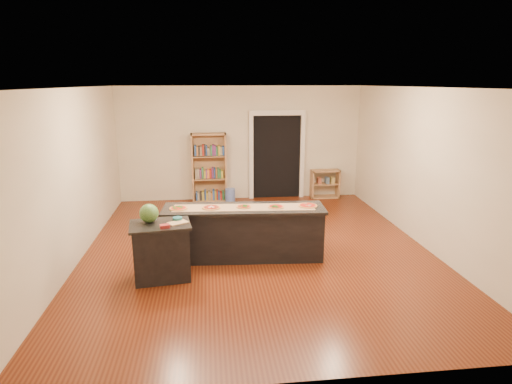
{
  "coord_description": "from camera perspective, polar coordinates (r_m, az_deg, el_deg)",
  "views": [
    {
      "loc": [
        -0.83,
        -7.06,
        2.89
      ],
      "look_at": [
        0.0,
        0.2,
        1.0
      ],
      "focal_mm": 30.0,
      "sensor_mm": 36.0,
      "label": 1
    }
  ],
  "objects": [
    {
      "name": "watermelon",
      "position": [
        6.51,
        -14.08,
        -2.77
      ],
      "size": [
        0.28,
        0.28,
        0.28
      ],
      "primitive_type": "sphere",
      "color": "#144214",
      "rests_on": "side_counter"
    },
    {
      "name": "pizza_d",
      "position": [
        7.05,
        2.69,
        -1.96
      ],
      "size": [
        0.27,
        0.27,
        0.02
      ],
      "color": "#B98847",
      "rests_on": "kitchen_island"
    },
    {
      "name": "kitchen_island",
      "position": [
        7.19,
        -1.62,
        -5.4
      ],
      "size": [
        2.67,
        0.72,
        0.88
      ],
      "rotation": [
        0.0,
        0.0,
        -0.07
      ],
      "color": "black",
      "rests_on": "ground"
    },
    {
      "name": "room",
      "position": [
        7.27,
        0.18,
        2.66
      ],
      "size": [
        6.0,
        7.0,
        2.8
      ],
      "color": "beige",
      "rests_on": "ground"
    },
    {
      "name": "package_red",
      "position": [
        6.25,
        -12.05,
        -4.49
      ],
      "size": [
        0.15,
        0.13,
        0.05
      ],
      "primitive_type": "cube",
      "rotation": [
        0.0,
        0.0,
        0.29
      ],
      "color": "maroon",
      "rests_on": "side_counter"
    },
    {
      "name": "doorway",
      "position": [
        10.8,
        2.79,
        5.48
      ],
      "size": [
        1.4,
        0.09,
        2.21
      ],
      "color": "black",
      "rests_on": "room"
    },
    {
      "name": "side_counter",
      "position": [
        6.6,
        -12.49,
        -7.66
      ],
      "size": [
        0.88,
        0.64,
        0.87
      ],
      "rotation": [
        0.0,
        0.0,
        0.13
      ],
      "color": "black",
      "rests_on": "ground"
    },
    {
      "name": "waste_bin",
      "position": [
        10.51,
        -3.46,
        -0.5
      ],
      "size": [
        0.24,
        0.24,
        0.35
      ],
      "primitive_type": "cylinder",
      "color": "#5672C0",
      "rests_on": "ground"
    },
    {
      "name": "kraft_paper",
      "position": [
        7.05,
        -1.64,
        -2.06
      ],
      "size": [
        2.34,
        0.57,
        0.0
      ],
      "primitive_type": "cube",
      "rotation": [
        0.0,
        0.0,
        -0.07
      ],
      "color": "tan",
      "rests_on": "kitchen_island"
    },
    {
      "name": "pizza_b",
      "position": [
        7.04,
        -5.98,
        -2.07
      ],
      "size": [
        0.31,
        0.31,
        0.02
      ],
      "color": "#B98847",
      "rests_on": "kitchen_island"
    },
    {
      "name": "bookshelf",
      "position": [
        10.56,
        -6.26,
        3.24
      ],
      "size": [
        0.85,
        0.3,
        1.69
      ],
      "primitive_type": "cube",
      "color": "tan",
      "rests_on": "ground"
    },
    {
      "name": "package_teal",
      "position": [
        6.53,
        -10.43,
        -3.56
      ],
      "size": [
        0.14,
        0.14,
        0.05
      ],
      "primitive_type": "cylinder",
      "color": "#195966",
      "rests_on": "side_counter"
    },
    {
      "name": "cutting_board",
      "position": [
        6.41,
        -10.37,
        -4.05
      ],
      "size": [
        0.33,
        0.3,
        0.02
      ],
      "primitive_type": "cube",
      "rotation": [
        0.0,
        0.0,
        0.53
      ],
      "color": "tan",
      "rests_on": "side_counter"
    },
    {
      "name": "pizza_a",
      "position": [
        7.07,
        -10.31,
        -2.14
      ],
      "size": [
        0.28,
        0.28,
        0.02
      ],
      "color": "#B98847",
      "rests_on": "kitchen_island"
    },
    {
      "name": "pizza_c",
      "position": [
        7.05,
        -1.64,
        -1.97
      ],
      "size": [
        0.26,
        0.26,
        0.02
      ],
      "color": "#B98847",
      "rests_on": "kitchen_island"
    },
    {
      "name": "pizza_e",
      "position": [
        7.16,
        6.91,
        -1.8
      ],
      "size": [
        0.3,
        0.3,
        0.02
      ],
      "color": "#B98847",
      "rests_on": "kitchen_island"
    },
    {
      "name": "low_shelf",
      "position": [
        11.06,
        9.17,
        1.09
      ],
      "size": [
        0.72,
        0.31,
        0.72
      ],
      "primitive_type": "cube",
      "color": "tan",
      "rests_on": "ground"
    }
  ]
}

